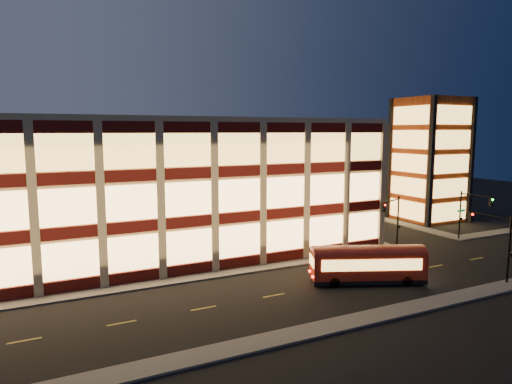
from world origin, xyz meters
TOP-DOWN VIEW (x-y plane):
  - ground at (0.00, 0.00)m, footprint 200.00×200.00m
  - sidewalk_office_south at (-3.00, 1.00)m, footprint 54.00×2.00m
  - sidewalk_office_east at (23.00, 17.00)m, footprint 2.00×30.00m
  - sidewalk_tower_south at (40.00, 1.00)m, footprint 14.00×2.00m
  - sidewalk_tower_west at (34.00, 17.00)m, footprint 2.00×30.00m
  - sidewalk_near at (0.00, -13.00)m, footprint 100.00×2.00m
  - office_building at (-2.91, 16.91)m, footprint 50.45×30.45m
  - stair_tower at (39.95, 11.95)m, footprint 8.60×8.60m
  - traffic_signal_far at (22.21, 0.24)m, footprint 3.79×1.87m
  - traffic_signal_right at (33.50, -0.62)m, footprint 1.20×4.37m
  - traffic_signal_near at (23.50, -11.03)m, footprint 0.32×4.45m
  - trolley_bus at (12.82, -6.86)m, footprint 9.97×6.12m

SIDE VIEW (x-z plane):
  - ground at x=0.00m, z-range 0.00..0.00m
  - sidewalk_office_south at x=-3.00m, z-range 0.00..0.15m
  - sidewalk_office_east at x=23.00m, z-range 0.00..0.15m
  - sidewalk_tower_south at x=40.00m, z-range 0.00..0.15m
  - sidewalk_tower_west at x=34.00m, z-range 0.00..0.15m
  - sidewalk_near at x=0.00m, z-range 0.00..0.15m
  - trolley_bus at x=12.82m, z-range 0.18..3.50m
  - traffic_signal_right at x=33.50m, z-range 1.10..7.10m
  - traffic_signal_far at x=22.21m, z-range 1.11..7.11m
  - traffic_signal_near at x=23.50m, z-range 1.13..7.13m
  - office_building at x=-2.91m, z-range 0.00..14.50m
  - stair_tower at x=39.95m, z-range -0.01..17.99m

